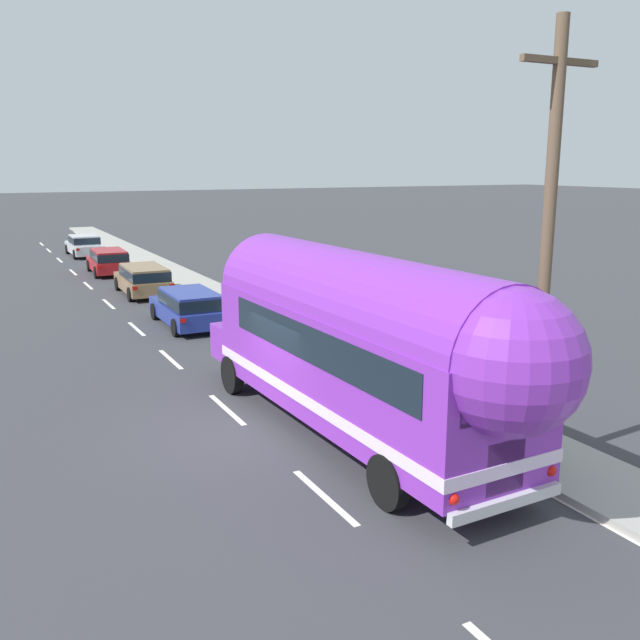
# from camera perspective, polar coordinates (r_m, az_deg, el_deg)

# --- Properties ---
(ground_plane) EXTENTS (300.00, 300.00, 0.00)m
(ground_plane) POSITION_cam_1_polar(r_m,az_deg,el_deg) (15.94, -5.61, -9.13)
(ground_plane) COLOR #38383D
(lane_markings) EXTENTS (3.84, 80.00, 0.01)m
(lane_markings) POSITION_cam_1_polar(r_m,az_deg,el_deg) (28.29, -10.28, 0.41)
(lane_markings) COLOR silver
(lane_markings) RESTS_ON ground
(sidewalk_slab) EXTENTS (2.12, 90.00, 0.15)m
(sidewalk_slab) POSITION_cam_1_polar(r_m,az_deg,el_deg) (26.51, -4.10, -0.08)
(sidewalk_slab) COLOR #9E9B93
(sidewalk_slab) RESTS_ON ground
(utility_pole) EXTENTS (1.80, 0.24, 8.50)m
(utility_pole) POSITION_cam_1_polar(r_m,az_deg,el_deg) (13.85, 18.13, 5.93)
(utility_pole) COLOR brown
(utility_pole) RESTS_ON ground
(painted_bus) EXTENTS (2.83, 11.77, 4.12)m
(painted_bus) POSITION_cam_1_polar(r_m,az_deg,el_deg) (14.54, 3.65, -1.68)
(painted_bus) COLOR purple
(painted_bus) RESTS_ON ground
(car_lead) EXTENTS (1.99, 4.53, 1.37)m
(car_lead) POSITION_cam_1_polar(r_m,az_deg,el_deg) (26.17, -10.71, 1.16)
(car_lead) COLOR navy
(car_lead) RESTS_ON ground
(car_second) EXTENTS (2.05, 4.58, 1.37)m
(car_second) POSITION_cam_1_polar(r_m,az_deg,el_deg) (33.01, -14.28, 3.36)
(car_second) COLOR olive
(car_second) RESTS_ON ground
(car_third) EXTENTS (2.01, 4.32, 1.37)m
(car_third) POSITION_cam_1_polar(r_m,az_deg,el_deg) (39.91, -16.96, 4.73)
(car_third) COLOR #A5191E
(car_third) RESTS_ON ground
(car_fourth) EXTENTS (1.96, 4.69, 1.37)m
(car_fourth) POSITION_cam_1_polar(r_m,az_deg,el_deg) (48.59, -18.77, 5.88)
(car_fourth) COLOR silver
(car_fourth) RESTS_ON ground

